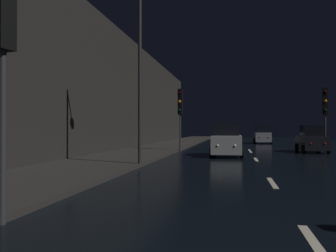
{
  "coord_description": "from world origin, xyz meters",
  "views": [
    {
      "loc": [
        -1.15,
        -2.25,
        1.7
      ],
      "look_at": [
        -4.21,
        13.59,
        1.82
      ],
      "focal_mm": 36.96,
      "sensor_mm": 36.0,
      "label": 1
    }
  ],
  "objects_px": {
    "traffic_light_far_left": "(180,106)",
    "car_distant_taillights": "(262,135)",
    "car_parked_right_far": "(312,140)",
    "traffic_light_far_right": "(325,106)",
    "traffic_light_near_left": "(2,19)",
    "car_approaching_headlights": "(227,141)",
    "streetlamp_overhead": "(149,45)"
  },
  "relations": [
    {
      "from": "streetlamp_overhead",
      "to": "car_parked_right_far",
      "type": "height_order",
      "value": "streetlamp_overhead"
    },
    {
      "from": "traffic_light_far_left",
      "to": "car_distant_taillights",
      "type": "distance_m",
      "value": 17.18
    },
    {
      "from": "traffic_light_far_left",
      "to": "car_approaching_headlights",
      "type": "bearing_deg",
      "value": 51.2
    },
    {
      "from": "traffic_light_far_left",
      "to": "car_approaching_headlights",
      "type": "distance_m",
      "value": 5.59
    },
    {
      "from": "traffic_light_far_right",
      "to": "car_parked_right_far",
      "type": "relative_size",
      "value": 1.19
    },
    {
      "from": "traffic_light_far_left",
      "to": "streetlamp_overhead",
      "type": "xyz_separation_m",
      "value": [
        0.22,
        -10.39,
        2.06
      ]
    },
    {
      "from": "traffic_light_far_right",
      "to": "car_approaching_headlights",
      "type": "relative_size",
      "value": 1.1
    },
    {
      "from": "traffic_light_far_left",
      "to": "car_parked_right_far",
      "type": "height_order",
      "value": "traffic_light_far_left"
    },
    {
      "from": "car_parked_right_far",
      "to": "car_distant_taillights",
      "type": "height_order",
      "value": "car_distant_taillights"
    },
    {
      "from": "car_parked_right_far",
      "to": "car_distant_taillights",
      "type": "distance_m",
      "value": 14.58
    },
    {
      "from": "traffic_light_far_left",
      "to": "traffic_light_far_right",
      "type": "bearing_deg",
      "value": 100.98
    },
    {
      "from": "traffic_light_far_left",
      "to": "streetlamp_overhead",
      "type": "bearing_deg",
      "value": 8.85
    },
    {
      "from": "traffic_light_far_left",
      "to": "car_parked_right_far",
      "type": "bearing_deg",
      "value": 104.23
    },
    {
      "from": "car_approaching_headlights",
      "to": "car_distant_taillights",
      "type": "bearing_deg",
      "value": 169.44
    },
    {
      "from": "streetlamp_overhead",
      "to": "car_distant_taillights",
      "type": "xyz_separation_m",
      "value": [
        6.83,
        25.86,
        -4.47
      ]
    },
    {
      "from": "streetlamp_overhead",
      "to": "car_parked_right_far",
      "type": "xyz_separation_m",
      "value": [
        9.16,
        11.47,
        -4.51
      ]
    },
    {
      "from": "car_approaching_headlights",
      "to": "streetlamp_overhead",
      "type": "bearing_deg",
      "value": -25.9
    },
    {
      "from": "car_approaching_headlights",
      "to": "car_parked_right_far",
      "type": "height_order",
      "value": "car_approaching_headlights"
    },
    {
      "from": "traffic_light_far_left",
      "to": "streetlamp_overhead",
      "type": "relative_size",
      "value": 0.56
    },
    {
      "from": "traffic_light_far_left",
      "to": "car_distant_taillights",
      "type": "bearing_deg",
      "value": 163.14
    },
    {
      "from": "car_distant_taillights",
      "to": "traffic_light_near_left",
      "type": "bearing_deg",
      "value": 168.53
    },
    {
      "from": "streetlamp_overhead",
      "to": "car_approaching_headlights",
      "type": "bearing_deg",
      "value": 64.1
    },
    {
      "from": "traffic_light_near_left",
      "to": "car_parked_right_far",
      "type": "bearing_deg",
      "value": 169.17
    },
    {
      "from": "car_parked_right_far",
      "to": "traffic_light_far_right",
      "type": "bearing_deg",
      "value": -121.53
    },
    {
      "from": "traffic_light_far_right",
      "to": "traffic_light_far_left",
      "type": "relative_size",
      "value": 0.98
    },
    {
      "from": "streetlamp_overhead",
      "to": "car_parked_right_far",
      "type": "distance_m",
      "value": 15.36
    },
    {
      "from": "traffic_light_far_right",
      "to": "traffic_light_near_left",
      "type": "bearing_deg",
      "value": -21.61
    },
    {
      "from": "traffic_light_near_left",
      "to": "car_approaching_headlights",
      "type": "bearing_deg",
      "value": -178.93
    },
    {
      "from": "car_approaching_headlights",
      "to": "car_parked_right_far",
      "type": "bearing_deg",
      "value": 128.83
    },
    {
      "from": "traffic_light_far_right",
      "to": "traffic_light_near_left",
      "type": "xyz_separation_m",
      "value": [
        -10.28,
        -20.38,
        0.35
      ]
    },
    {
      "from": "traffic_light_far_right",
      "to": "car_approaching_headlights",
      "type": "height_order",
      "value": "traffic_light_far_right"
    },
    {
      "from": "traffic_light_near_left",
      "to": "car_approaching_headlights",
      "type": "height_order",
      "value": "traffic_light_near_left"
    }
  ]
}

